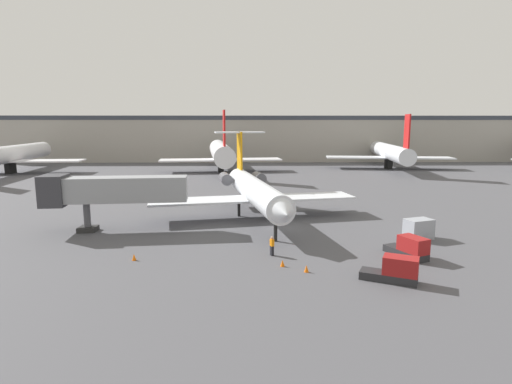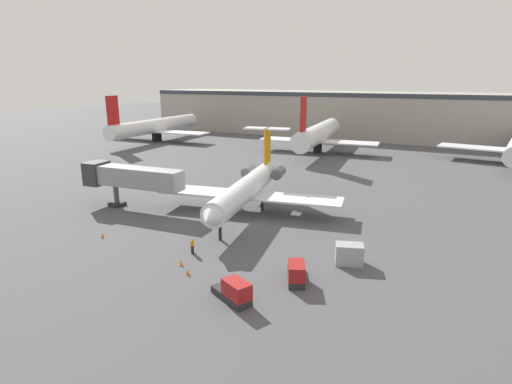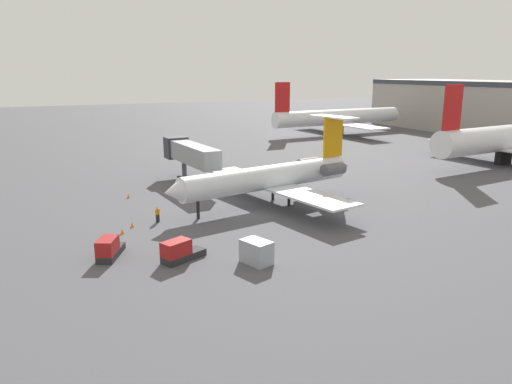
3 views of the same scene
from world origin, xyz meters
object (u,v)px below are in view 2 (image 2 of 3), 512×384
at_px(traffic_cone_mid, 181,263).
at_px(baggage_tug_trailing, 296,273).
at_px(baggage_tug_lead, 234,292).
at_px(parked_airliner_west_end, 156,126).
at_px(traffic_cone_far, 102,235).
at_px(traffic_cone_near, 188,272).
at_px(parked_airliner_west_mid, 318,134).
at_px(cargo_container_uld, 349,254).
at_px(regional_jet, 248,187).
at_px(jet_bridge, 127,177).
at_px(ground_crew_marshaller, 192,245).

bearing_deg(traffic_cone_mid, baggage_tug_trailing, 10.31).
bearing_deg(baggage_tug_lead, parked_airliner_west_end, 134.35).
xyz_separation_m(baggage_tug_lead, traffic_cone_far, (-20.11, 5.10, -0.56)).
relative_size(traffic_cone_near, parked_airliner_west_mid, 0.02).
relative_size(cargo_container_uld, traffic_cone_near, 5.43).
bearing_deg(regional_jet, traffic_cone_near, -78.40).
height_order(traffic_cone_near, parked_airliner_west_end, parked_airliner_west_end).
bearing_deg(regional_jet, traffic_cone_far, -123.38).
relative_size(traffic_cone_near, traffic_cone_far, 1.00).
distance_m(baggage_tug_trailing, traffic_cone_near, 9.82).
distance_m(baggage_tug_trailing, parked_airliner_west_mid, 66.25).
relative_size(regional_jet, traffic_cone_near, 49.13).
bearing_deg(traffic_cone_far, traffic_cone_mid, -8.08).
xyz_separation_m(jet_bridge, traffic_cone_near, (19.36, -12.74, -4.07)).
bearing_deg(ground_crew_marshaller, cargo_container_uld, 18.44).
xyz_separation_m(ground_crew_marshaller, parked_airliner_west_mid, (-8.39, 62.21, 3.64)).
height_order(cargo_container_uld, parked_airliner_west_end, parked_airliner_west_end).
xyz_separation_m(jet_bridge, parked_airliner_west_mid, (8.55, 53.59, 0.15)).
height_order(parked_airliner_west_end, parked_airliner_west_mid, parked_airliner_west_mid).
bearing_deg(traffic_cone_far, ground_crew_marshaller, 5.31).
relative_size(jet_bridge, baggage_tug_trailing, 3.54).
xyz_separation_m(traffic_cone_near, parked_airliner_west_mid, (-10.81, 66.33, 4.22)).
distance_m(baggage_tug_trailing, parked_airliner_west_end, 90.60).
bearing_deg(ground_crew_marshaller, parked_airliner_west_mid, 97.68).
relative_size(regional_jet, parked_airliner_west_end, 0.71).
xyz_separation_m(traffic_cone_mid, traffic_cone_far, (-12.27, 1.74, 0.00)).
distance_m(baggage_tug_lead, traffic_cone_far, 20.76).
distance_m(cargo_container_uld, parked_airliner_west_mid, 61.89).
bearing_deg(parked_airliner_west_end, baggage_tug_lead, -45.65).
bearing_deg(traffic_cone_near, jet_bridge, 146.65).
distance_m(ground_crew_marshaller, cargo_container_uld, 15.56).
distance_m(baggage_tug_lead, parked_airliner_west_mid, 70.54).
xyz_separation_m(regional_jet, ground_crew_marshaller, (1.38, -14.41, -2.63)).
height_order(ground_crew_marshaller, parked_airliner_west_mid, parked_airliner_west_mid).
bearing_deg(traffic_cone_near, parked_airliner_west_mid, 99.26).
distance_m(ground_crew_marshaller, traffic_cone_near, 4.81).
bearing_deg(jet_bridge, baggage_tug_trailing, -18.29).
distance_m(cargo_container_uld, traffic_cone_mid, 16.08).
bearing_deg(jet_bridge, baggage_tug_lead, -30.17).
bearing_deg(traffic_cone_far, parked_airliner_west_end, 126.06).
bearing_deg(regional_jet, baggage_tug_lead, -64.30).
relative_size(baggage_tug_trailing, cargo_container_uld, 1.41).
relative_size(ground_crew_marshaller, traffic_cone_mid, 3.07).
relative_size(baggage_tug_trailing, traffic_cone_near, 7.67).
bearing_deg(baggage_tug_lead, parked_airliner_west_mid, 103.89).
relative_size(cargo_container_uld, traffic_cone_mid, 5.43).
distance_m(baggage_tug_lead, cargo_container_uld, 12.73).
bearing_deg(traffic_cone_far, regional_jet, 56.62).
distance_m(jet_bridge, baggage_tug_trailing, 30.32).
bearing_deg(cargo_container_uld, ground_crew_marshaller, -161.56).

